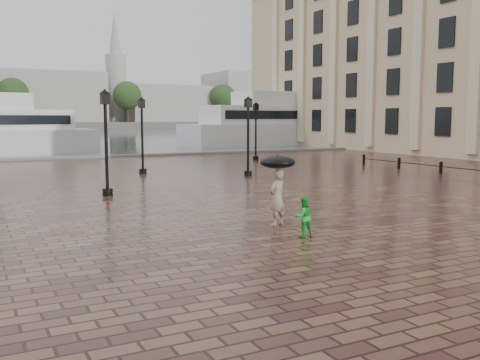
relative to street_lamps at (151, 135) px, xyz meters
The scene contains 11 objects.
ground 17.82m from the street_lamps, 84.81° to the right, with size 300.00×300.00×0.00m, color #341917.
harbour_water 74.45m from the street_lamps, 88.77° to the left, with size 240.00×240.00×0.00m, color #444D53.
quay_edge 14.67m from the street_lamps, 83.66° to the left, with size 80.00×0.60×0.30m, color slate.
far_shore 142.42m from the street_lamps, 89.36° to the left, with size 300.00×60.00×2.00m, color #4C4C47.
distant_skyline 141.61m from the street_lamps, 69.41° to the left, with size 102.50×22.00×33.00m.
far_trees 120.62m from the street_lamps, 89.24° to the left, with size 188.00×8.00×13.50m.
street_lamps is the anchor object (origin of this frame).
adult_pedestrian 16.53m from the street_lamps, 94.13° to the right, with size 0.64×0.42×1.75m, color gray.
child_pedestrian 18.32m from the street_lamps, 94.36° to the right, with size 0.56×0.44×1.16m, color green.
ferry_far 36.80m from the street_lamps, 45.55° to the left, with size 27.10×8.15×8.77m.
umbrella 16.47m from the street_lamps, 94.13° to the right, with size 1.10×1.10×1.16m.
Camera 1 is at (-11.32, -12.92, 3.36)m, focal length 40.00 mm.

